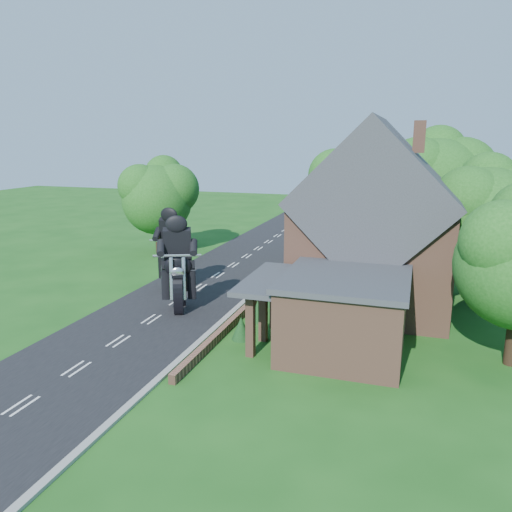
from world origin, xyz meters
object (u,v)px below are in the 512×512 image
(annex, at_px, (342,312))
(motorcycle_lead, at_px, (179,297))
(garden_wall, at_px, (260,296))
(motorcycle_follow, at_px, (173,277))
(house, at_px, (374,228))

(annex, distance_m, motorcycle_lead, 9.48)
(garden_wall, xyz_separation_m, motorcycle_follow, (-5.71, 0.16, 0.57))
(house, height_order, motorcycle_follow, house)
(annex, xyz_separation_m, motorcycle_lead, (-9.09, 2.50, -0.98))
(house, bearing_deg, motorcycle_follow, -175.98)
(motorcycle_follow, bearing_deg, house, -176.97)
(garden_wall, bearing_deg, house, 9.17)
(motorcycle_lead, relative_size, motorcycle_follow, 1.02)
(motorcycle_follow, bearing_deg, annex, 151.14)
(motorcycle_lead, height_order, motorcycle_follow, motorcycle_lead)
(house, distance_m, annex, 7.30)
(annex, height_order, motorcycle_lead, annex)
(house, xyz_separation_m, motorcycle_lead, (-9.71, -4.30, -3.56))
(house, height_order, annex, house)
(house, relative_size, motorcycle_lead, 6.08)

